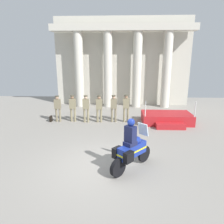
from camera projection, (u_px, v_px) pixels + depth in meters
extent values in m
plane|color=gray|center=(100.00, 165.00, 7.52)|extent=(28.00, 28.00, 0.00)
cube|color=beige|center=(122.00, 62.00, 16.86)|extent=(11.12, 0.30, 7.12)
cylinder|color=beige|center=(79.00, 70.00, 16.25)|extent=(0.70, 0.70, 5.87)
cylinder|color=beige|center=(108.00, 70.00, 16.15)|extent=(0.70, 0.70, 5.87)
cylinder|color=beige|center=(137.00, 71.00, 16.04)|extent=(0.70, 0.70, 5.87)
cylinder|color=beige|center=(167.00, 71.00, 15.94)|extent=(0.70, 0.70, 5.87)
cube|color=beige|center=(123.00, 28.00, 15.29)|extent=(11.12, 0.90, 0.50)
cube|color=#B21E23|center=(166.00, 118.00, 12.47)|extent=(2.96, 1.72, 0.61)
cube|color=#B21E23|center=(170.00, 126.00, 11.43)|extent=(1.63, 0.50, 0.31)
cylinder|color=silver|center=(145.00, 109.00, 11.58)|extent=(0.05, 0.05, 0.90)
cylinder|color=silver|center=(195.00, 109.00, 11.46)|extent=(0.05, 0.05, 0.90)
cylinder|color=#7A7056|center=(56.00, 115.00, 12.69)|extent=(0.13, 0.13, 0.84)
cylinder|color=#7A7056|center=(60.00, 115.00, 12.68)|extent=(0.13, 0.13, 0.84)
cube|color=#7A7056|center=(57.00, 104.00, 12.50)|extent=(0.38, 0.23, 0.60)
sphere|color=tan|center=(57.00, 98.00, 12.40)|extent=(0.21, 0.21, 0.21)
cylinder|color=#494334|center=(57.00, 96.00, 12.38)|extent=(0.24, 0.24, 0.06)
cylinder|color=#847A5B|center=(71.00, 115.00, 12.71)|extent=(0.13, 0.13, 0.83)
cylinder|color=#847A5B|center=(75.00, 115.00, 12.70)|extent=(0.13, 0.13, 0.83)
cube|color=#847A5B|center=(73.00, 104.00, 12.52)|extent=(0.38, 0.23, 0.63)
sphere|color=#997056|center=(72.00, 97.00, 12.41)|extent=(0.21, 0.21, 0.21)
cylinder|color=#4F4937|center=(72.00, 96.00, 12.39)|extent=(0.24, 0.24, 0.06)
cylinder|color=#847A5B|center=(85.00, 116.00, 12.55)|extent=(0.13, 0.13, 0.85)
cylinder|color=#847A5B|center=(88.00, 116.00, 12.54)|extent=(0.13, 0.13, 0.85)
cube|color=#847A5B|center=(86.00, 104.00, 12.36)|extent=(0.38, 0.23, 0.63)
sphere|color=beige|center=(86.00, 97.00, 12.25)|extent=(0.21, 0.21, 0.21)
cylinder|color=#4F4937|center=(86.00, 96.00, 12.23)|extent=(0.24, 0.24, 0.06)
cylinder|color=#847A5B|center=(98.00, 116.00, 12.55)|extent=(0.13, 0.13, 0.82)
cylinder|color=#847A5B|center=(101.00, 116.00, 12.54)|extent=(0.13, 0.13, 0.82)
cube|color=#847A5B|center=(99.00, 104.00, 12.36)|extent=(0.38, 0.23, 0.65)
sphere|color=tan|center=(99.00, 97.00, 12.25)|extent=(0.21, 0.21, 0.21)
cylinder|color=#4F4937|center=(99.00, 96.00, 12.23)|extent=(0.24, 0.24, 0.06)
cylinder|color=#7A7056|center=(112.00, 115.00, 12.61)|extent=(0.13, 0.13, 0.87)
cylinder|color=#7A7056|center=(115.00, 115.00, 12.60)|extent=(0.13, 0.13, 0.87)
cube|color=#7A7056|center=(114.00, 104.00, 12.42)|extent=(0.38, 0.23, 0.61)
sphere|color=tan|center=(114.00, 97.00, 12.32)|extent=(0.21, 0.21, 0.21)
cylinder|color=#494334|center=(114.00, 96.00, 12.30)|extent=(0.24, 0.24, 0.06)
cylinder|color=#847A5B|center=(124.00, 115.00, 12.60)|extent=(0.13, 0.13, 0.88)
cylinder|color=#847A5B|center=(128.00, 115.00, 12.59)|extent=(0.13, 0.13, 0.88)
cube|color=#847A5B|center=(126.00, 103.00, 12.40)|extent=(0.38, 0.23, 0.62)
sphere|color=tan|center=(126.00, 97.00, 12.29)|extent=(0.21, 0.21, 0.21)
cylinder|color=#4F4937|center=(126.00, 95.00, 12.27)|extent=(0.24, 0.24, 0.06)
cylinder|color=black|center=(144.00, 154.00, 7.73)|extent=(0.51, 0.54, 0.64)
cylinder|color=black|center=(118.00, 168.00, 6.74)|extent=(0.53, 0.57, 0.64)
cube|color=navy|center=(132.00, 150.00, 7.13)|extent=(1.07, 1.13, 0.44)
ellipsoid|color=navy|center=(135.00, 140.00, 7.15)|extent=(0.59, 0.60, 0.26)
cube|color=yellow|center=(132.00, 151.00, 7.14)|extent=(1.09, 1.15, 0.06)
cube|color=silver|center=(143.00, 129.00, 7.38)|extent=(0.40, 0.39, 0.47)
cube|color=black|center=(117.00, 152.00, 6.97)|extent=(0.38, 0.39, 0.36)
cube|color=black|center=(129.00, 157.00, 6.61)|extent=(0.38, 0.39, 0.36)
cube|color=#191E42|center=(130.00, 143.00, 6.98)|extent=(0.52, 0.52, 0.14)
cube|color=#191E42|center=(130.00, 134.00, 6.89)|extent=(0.44, 0.43, 0.56)
sphere|color=navy|center=(131.00, 122.00, 6.80)|extent=(0.26, 0.26, 0.26)
cube|color=black|center=(51.00, 119.00, 12.75)|extent=(0.10, 0.32, 0.36)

